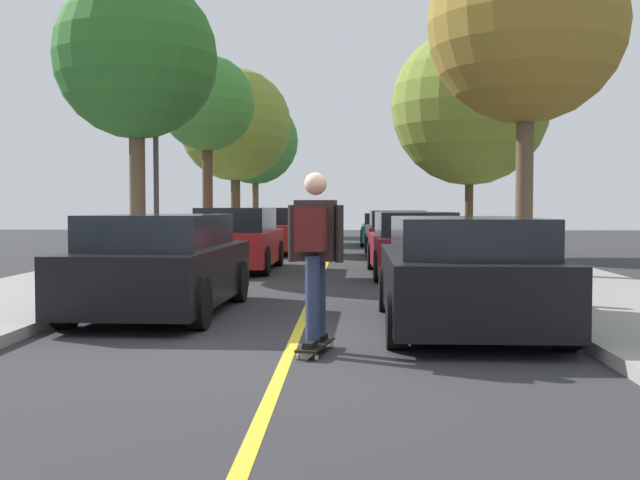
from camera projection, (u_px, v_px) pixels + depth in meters
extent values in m
plane|color=#2D2D30|center=(290.00, 350.00, 7.92)|extent=(80.00, 80.00, 0.00)
cube|color=gold|center=(310.00, 302.00, 11.91)|extent=(0.12, 39.20, 0.01)
cube|color=black|center=(162.00, 274.00, 10.61)|extent=(1.91, 4.17, 0.75)
cube|color=black|center=(160.00, 231.00, 10.49)|extent=(1.65, 2.59, 0.46)
cylinder|color=black|center=(198.00, 304.00, 9.20)|extent=(0.24, 0.65, 0.64)
cylinder|color=black|center=(65.00, 303.00, 9.32)|extent=(0.24, 0.65, 0.64)
cylinder|color=black|center=(238.00, 282.00, 11.91)|extent=(0.24, 0.65, 0.64)
cylinder|color=black|center=(135.00, 281.00, 12.03)|extent=(0.24, 0.65, 0.64)
cube|color=maroon|center=(237.00, 247.00, 17.72)|extent=(1.80, 4.11, 0.75)
cube|color=black|center=(237.00, 219.00, 17.69)|extent=(1.57, 2.66, 0.54)
cylinder|color=black|center=(264.00, 261.00, 16.35)|extent=(0.23, 0.64, 0.64)
cylinder|color=black|center=(191.00, 261.00, 16.44)|extent=(0.23, 0.64, 0.64)
cylinder|color=black|center=(278.00, 253.00, 19.02)|extent=(0.23, 0.64, 0.64)
cylinder|color=black|center=(215.00, 253.00, 19.11)|extent=(0.23, 0.64, 0.64)
cube|color=maroon|center=(267.00, 236.00, 24.08)|extent=(1.83, 4.25, 0.75)
cube|color=black|center=(267.00, 216.00, 23.96)|extent=(1.57, 2.56, 0.52)
cylinder|color=black|center=(290.00, 246.00, 22.68)|extent=(0.24, 0.65, 0.64)
cylinder|color=black|center=(237.00, 246.00, 22.70)|extent=(0.24, 0.65, 0.64)
cylinder|color=black|center=(294.00, 241.00, 25.48)|extent=(0.24, 0.65, 0.64)
cylinder|color=black|center=(247.00, 241.00, 25.50)|extent=(0.24, 0.65, 0.64)
cube|color=black|center=(462.00, 283.00, 9.35)|extent=(1.92, 4.28, 0.75)
cube|color=black|center=(464.00, 236.00, 9.17)|extent=(1.68, 2.83, 0.44)
cylinder|color=black|center=(387.00, 289.00, 10.84)|extent=(0.23, 0.64, 0.64)
cylinder|color=black|center=(510.00, 290.00, 10.75)|extent=(0.23, 0.64, 0.64)
cylinder|color=black|center=(397.00, 319.00, 7.98)|extent=(0.23, 0.64, 0.64)
cylinder|color=black|center=(565.00, 320.00, 7.89)|extent=(0.23, 0.64, 0.64)
cube|color=maroon|center=(414.00, 251.00, 16.46)|extent=(1.87, 4.40, 0.69)
cube|color=black|center=(414.00, 224.00, 16.40)|extent=(1.62, 2.53, 0.51)
cylinder|color=black|center=(372.00, 256.00, 17.97)|extent=(0.23, 0.64, 0.64)
cylinder|color=black|center=(442.00, 256.00, 17.94)|extent=(0.23, 0.64, 0.64)
cylinder|color=black|center=(379.00, 266.00, 15.00)|extent=(0.23, 0.64, 0.64)
cylinder|color=black|center=(463.00, 266.00, 14.97)|extent=(0.23, 0.64, 0.64)
cube|color=maroon|center=(396.00, 238.00, 22.74)|extent=(1.76, 4.33, 0.72)
cube|color=black|center=(396.00, 218.00, 22.55)|extent=(1.54, 2.68, 0.48)
cylinder|color=black|center=(368.00, 243.00, 24.24)|extent=(0.22, 0.64, 0.64)
cylinder|color=black|center=(419.00, 243.00, 24.17)|extent=(0.22, 0.64, 0.64)
cylinder|color=black|center=(370.00, 248.00, 21.32)|extent=(0.22, 0.64, 0.64)
cylinder|color=black|center=(428.00, 248.00, 21.25)|extent=(0.22, 0.64, 0.64)
cube|color=#196066|center=(386.00, 233.00, 29.15)|extent=(1.94, 4.07, 0.62)
cube|color=black|center=(386.00, 219.00, 28.96)|extent=(1.68, 2.45, 0.44)
cylinder|color=black|center=(364.00, 236.00, 30.52)|extent=(0.23, 0.64, 0.64)
cylinder|color=black|center=(407.00, 236.00, 30.41)|extent=(0.23, 0.64, 0.64)
cylinder|color=black|center=(363.00, 238.00, 27.89)|extent=(0.23, 0.64, 0.64)
cylinder|color=black|center=(410.00, 238.00, 27.79)|extent=(0.23, 0.64, 0.64)
cylinder|color=brown|center=(137.00, 186.00, 16.93)|extent=(0.35, 0.35, 3.62)
sphere|color=#2D6B28|center=(136.00, 57.00, 16.80)|extent=(3.62, 3.62, 3.62)
cylinder|color=#4C3823|center=(208.00, 190.00, 25.27)|extent=(0.34, 0.34, 3.79)
sphere|color=#3D7F33|center=(207.00, 103.00, 25.14)|extent=(3.17, 3.17, 3.17)
cylinder|color=#4C3823|center=(236.00, 201.00, 31.46)|extent=(0.39, 0.39, 3.20)
sphere|color=olive|center=(235.00, 125.00, 31.32)|extent=(4.63, 4.63, 4.63)
cylinder|color=brown|center=(255.00, 202.00, 38.10)|extent=(0.31, 0.31, 3.19)
sphere|color=#3D7F33|center=(255.00, 141.00, 37.96)|extent=(4.30, 4.30, 4.30)
cylinder|color=brown|center=(524.00, 181.00, 15.23)|extent=(0.35, 0.35, 3.77)
sphere|color=olive|center=(526.00, 24.00, 15.09)|extent=(3.95, 3.95, 3.95)
cylinder|color=#4C3823|center=(469.00, 200.00, 22.30)|extent=(0.24, 0.24, 3.12)
sphere|color=olive|center=(470.00, 107.00, 22.18)|extent=(4.60, 4.60, 4.60)
cylinder|color=#B2140F|center=(558.00, 285.00, 10.50)|extent=(0.20, 0.20, 0.55)
sphere|color=#B2140F|center=(558.00, 261.00, 10.49)|extent=(0.18, 0.18, 0.18)
cylinder|color=#38383D|center=(156.00, 151.00, 17.08)|extent=(0.12, 0.12, 5.24)
cube|color=#EAE5C6|center=(155.00, 28.00, 16.96)|extent=(0.36, 0.24, 0.20)
cube|color=black|center=(316.00, 345.00, 7.74)|extent=(0.38, 0.87, 0.02)
cylinder|color=beige|center=(315.00, 345.00, 8.10)|extent=(0.04, 0.06, 0.06)
cylinder|color=beige|center=(332.00, 345.00, 8.05)|extent=(0.04, 0.06, 0.06)
cylinder|color=beige|center=(298.00, 357.00, 7.44)|extent=(0.04, 0.06, 0.06)
cylinder|color=beige|center=(317.00, 358.00, 7.39)|extent=(0.04, 0.06, 0.06)
cube|color=#99999E|center=(323.00, 341.00, 8.07)|extent=(0.11, 0.06, 0.02)
cube|color=#99999E|center=(307.00, 353.00, 7.41)|extent=(0.11, 0.06, 0.02)
cube|color=black|center=(321.00, 337.00, 7.95)|extent=(0.15, 0.27, 0.06)
cube|color=black|center=(310.00, 344.00, 7.53)|extent=(0.15, 0.27, 0.06)
cylinder|color=#283351|center=(318.00, 295.00, 7.84)|extent=(0.18, 0.18, 0.85)
cylinder|color=#283351|center=(313.00, 298.00, 7.60)|extent=(0.18, 0.18, 0.85)
cube|color=black|center=(316.00, 231.00, 7.69)|extent=(0.44, 0.29, 0.62)
sphere|color=tan|center=(316.00, 184.00, 7.67)|extent=(0.23, 0.23, 0.23)
cylinder|color=black|center=(292.00, 233.00, 7.75)|extent=(0.11, 0.11, 0.58)
cylinder|color=black|center=(339.00, 234.00, 7.63)|extent=(0.11, 0.11, 0.58)
cube|color=#4C1414|center=(311.00, 229.00, 7.49)|extent=(0.33, 0.24, 0.44)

